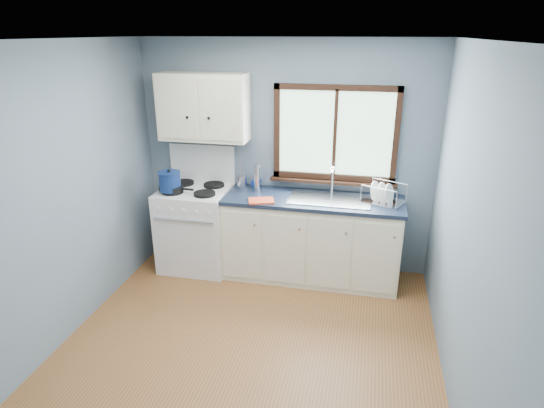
% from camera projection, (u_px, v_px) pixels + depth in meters
% --- Properties ---
extents(floor, '(3.20, 3.60, 0.02)m').
position_uv_depth(floor, '(243.00, 360.00, 3.78)').
color(floor, brown).
rests_on(floor, ground).
extents(ceiling, '(3.20, 3.60, 0.02)m').
position_uv_depth(ceiling, '(234.00, 38.00, 2.88)').
color(ceiling, white).
rests_on(ceiling, wall_back).
extents(wall_back, '(3.20, 0.02, 2.50)m').
position_uv_depth(wall_back, '(285.00, 158.00, 4.99)').
color(wall_back, slate).
rests_on(wall_back, ground).
extents(wall_front, '(3.20, 0.02, 2.50)m').
position_uv_depth(wall_front, '(103.00, 407.00, 1.68)').
color(wall_front, slate).
rests_on(wall_front, ground).
extents(wall_left, '(0.02, 3.60, 2.50)m').
position_uv_depth(wall_left, '(47.00, 204.00, 3.65)').
color(wall_left, slate).
rests_on(wall_left, ground).
extents(wall_right, '(0.02, 3.60, 2.50)m').
position_uv_depth(wall_right, '(473.00, 241.00, 3.01)').
color(wall_right, slate).
rests_on(wall_right, ground).
extents(gas_range, '(0.76, 0.69, 1.36)m').
position_uv_depth(gas_range, '(196.00, 226.00, 5.14)').
color(gas_range, white).
rests_on(gas_range, floor).
extents(base_cabinets, '(1.85, 0.60, 0.88)m').
position_uv_depth(base_cabinets, '(311.00, 242.00, 4.92)').
color(base_cabinets, '#F4EDCA').
rests_on(base_cabinets, floor).
extents(countertop, '(1.89, 0.64, 0.04)m').
position_uv_depth(countertop, '(312.00, 200.00, 4.75)').
color(countertop, black).
rests_on(countertop, base_cabinets).
extents(sink, '(0.84, 0.46, 0.44)m').
position_uv_depth(sink, '(329.00, 205.00, 4.73)').
color(sink, silver).
rests_on(sink, countertop).
extents(window, '(1.36, 0.10, 1.03)m').
position_uv_depth(window, '(335.00, 141.00, 4.76)').
color(window, '#9EC6A8').
rests_on(window, wall_back).
extents(upper_cabinets, '(0.95, 0.35, 0.70)m').
position_uv_depth(upper_cabinets, '(203.00, 107.00, 4.79)').
color(upper_cabinets, '#F4EDCA').
rests_on(upper_cabinets, wall_back).
extents(skillet, '(0.41, 0.29, 0.05)m').
position_uv_depth(skillet, '(172.00, 187.00, 4.86)').
color(skillet, black).
rests_on(skillet, gas_range).
extents(stockpot, '(0.28, 0.28, 0.23)m').
position_uv_depth(stockpot, '(170.00, 181.00, 4.81)').
color(stockpot, navy).
rests_on(stockpot, gas_range).
extents(utensil_crock, '(0.12, 0.12, 0.34)m').
position_uv_depth(utensil_crock, '(242.00, 182.00, 5.04)').
color(utensil_crock, silver).
rests_on(utensil_crock, countertop).
extents(thermos, '(0.08, 0.08, 0.30)m').
position_uv_depth(thermos, '(257.00, 178.00, 4.91)').
color(thermos, silver).
rests_on(thermos, countertop).
extents(soap_bottle, '(0.10, 0.10, 0.25)m').
position_uv_depth(soap_bottle, '(254.00, 178.00, 5.00)').
color(soap_bottle, '#1031AF').
rests_on(soap_bottle, countertop).
extents(dish_towel, '(0.30, 0.25, 0.02)m').
position_uv_depth(dish_towel, '(261.00, 201.00, 4.64)').
color(dish_towel, '#D84928').
rests_on(dish_towel, countertop).
extents(dish_rack, '(0.48, 0.43, 0.21)m').
position_uv_depth(dish_rack, '(383.00, 197.00, 4.61)').
color(dish_rack, silver).
rests_on(dish_rack, countertop).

